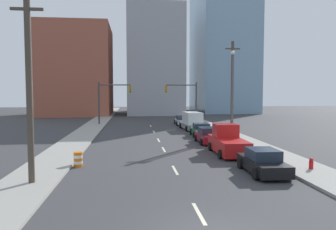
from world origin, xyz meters
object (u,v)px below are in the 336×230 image
Objects in this scene: utility_pole_right_mid at (232,88)px; fire_hydrant at (311,165)px; sedan_black at (263,162)px; pickup_truck_red at (228,142)px; traffic_signal_left at (108,97)px; sedan_maroon at (208,136)px; box_truck_gray at (192,121)px; traffic_signal_right at (187,97)px; street_lamp at (232,88)px; sedan_green at (201,130)px; utility_pole_left_near at (29,88)px; traffic_barrel at (78,159)px; sedan_silver at (182,121)px.

utility_pole_right_mid is 12.31× the size of fire_hydrant.
sedan_black is 0.79× the size of pickup_truck_red.
traffic_signal_left is 21.52m from sedan_maroon.
box_truck_gray is (-3.18, 6.63, -4.21)m from utility_pole_right_mid.
sedan_maroon is at bearing -93.42° from traffic_signal_right.
sedan_black is at bearing -93.10° from box_truck_gray.
street_lamp is 6.74m from sedan_maroon.
traffic_signal_left is 1.03× the size of box_truck_gray.
sedan_black is at bearing -69.80° from traffic_signal_left.
street_lamp is 5.72m from sedan_green.
utility_pole_left_near is 10.27× the size of traffic_barrel.
traffic_signal_right is 0.65× the size of utility_pole_left_near.
utility_pole_right_mid is (14.31, -13.94, 1.15)m from traffic_signal_left.
sedan_green is (0.44, 5.03, -0.03)m from sedan_maroon.
sedan_green is 0.72× the size of box_truck_gray.
utility_pole_left_near is at bearing -148.48° from pickup_truck_red.
traffic_signal_left is 32.47m from sedan_black.
traffic_signal_left is 7.53× the size of fire_hydrant.
sedan_black is (-3.16, -16.36, -4.61)m from utility_pole_right_mid.
street_lamp is at bearing 46.32° from utility_pole_left_near.
street_lamp is at bearing 45.91° from sedan_maroon.
sedan_green reaches higher than fire_hydrant.
sedan_maroon reaches higher than fire_hydrant.
traffic_signal_right is 7.53× the size of fire_hydrant.
pickup_truck_red reaches higher than box_truck_gray.
utility_pole_right_mid is 1.69× the size of box_truck_gray.
traffic_signal_right is 18.77m from sedan_maroon.
street_lamp is 10.62m from pickup_truck_red.
sedan_silver is (-0.25, 12.53, -0.01)m from sedan_green.
fire_hydrant is at bearing -90.17° from utility_pole_right_mid.
fire_hydrant is 0.19× the size of sedan_silver.
utility_pole_right_mid is 11.53m from pickup_truck_red.
sedan_maroon is at bearing -95.89° from box_truck_gray.
pickup_truck_red is (-3.17, -9.15, -4.36)m from street_lamp.
sedan_black is (-0.55, -30.30, -3.45)m from traffic_signal_right.
traffic_signal_left is 11.37m from sedan_silver.
sedan_silver is (-0.36, 29.45, -0.04)m from sedan_black.
pickup_truck_red is 10.66m from sedan_green.
traffic_barrel is 0.21× the size of sedan_black.
utility_pole_right_mid is 2.33× the size of sedan_green.
street_lamp is at bearing -46.69° from traffic_signal_left.
utility_pole_right_mid reaches higher than box_truck_gray.
utility_pole_right_mid is 5.71m from sedan_green.
sedan_maroon is at bearing 46.49° from utility_pole_left_near.
street_lamp is 2.07× the size of sedan_silver.
sedan_green reaches higher than sedan_silver.
sedan_maroon reaches higher than sedan_green.
street_lamp is at bearing 72.12° from pickup_truck_red.
utility_pole_left_near is at bearing -113.14° from traffic_signal_right.
pickup_truck_red is at bearing -87.99° from sedan_green.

